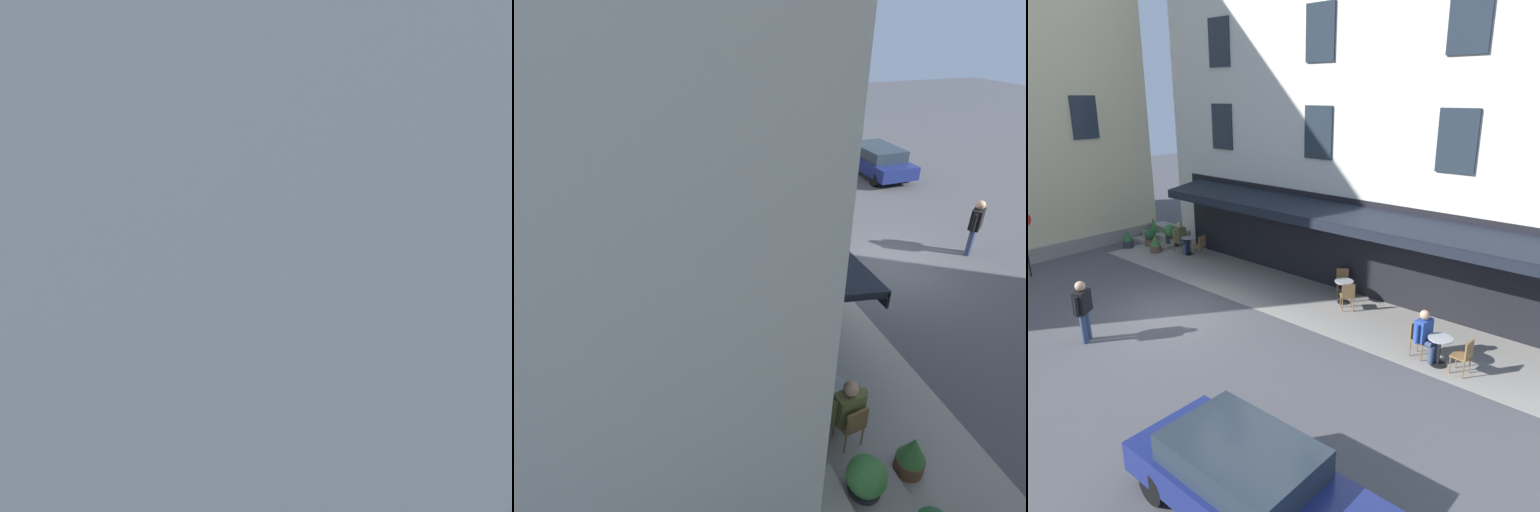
{
  "view_description": "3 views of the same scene",
  "coord_description": "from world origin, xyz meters",
  "views": [
    {
      "loc": [
        -14.58,
        -10.94,
        4.34
      ],
      "look_at": [
        0.07,
        -3.9,
        0.9
      ],
      "focal_mm": 35.39,
      "sensor_mm": 36.0,
      "label": 1
    },
    {
      "loc": [
        8.59,
        -6.59,
        6.24
      ],
      "look_at": [
        0.34,
        -3.74,
        1.2
      ],
      "focal_mm": 28.86,
      "sensor_mm": 36.0,
      "label": 2
    },
    {
      "loc": [
        -11.68,
        8.18,
        6.38
      ],
      "look_at": [
        -1.22,
        -3.77,
        1.15
      ],
      "focal_mm": 34.46,
      "sensor_mm": 36.0,
      "label": 3
    }
  ],
  "objects": [
    {
      "name": "cafe_chair_wicker_facing_street",
      "position": [
        -6.86,
        -2.49,
        0.55
      ],
      "size": [
        0.45,
        0.45,
        0.91
      ],
      "color": "olive",
      "rests_on": "ground_plane"
    },
    {
      "name": "potted_plant_under_sign",
      "position": [
        5.78,
        -4.19,
        0.53
      ],
      "size": [
        0.58,
        0.58,
        0.98
      ],
      "color": "#2D2D33",
      "rests_on": "ground_plane"
    },
    {
      "name": "cafe_chair_wicker_corner_left",
      "position": [
        -8.12,
        -2.37,
        0.55
      ],
      "size": [
        0.42,
        0.42,
        0.91
      ],
      "color": "olive",
      "rests_on": "ground_plane"
    },
    {
      "name": "cafe_chair_wicker_under_awning",
      "position": [
        4.84,
        -3.88,
        0.55
      ],
      "size": [
        0.45,
        0.45,
        0.91
      ],
      "color": "olive",
      "rests_on": "ground_plane"
    },
    {
      "name": "cafe_chair_wicker_near_door",
      "position": [
        -3.97,
        -3.6,
        0.55
      ],
      "size": [
        0.57,
        0.57,
        0.91
      ],
      "color": "olive",
      "rests_on": "ground_plane"
    },
    {
      "name": "cafe_chair_wicker_corner_right",
      "position": [
        -3.13,
        -4.54,
        0.55
      ],
      "size": [
        0.56,
        0.56,
        0.91
      ],
      "color": "olive",
      "rests_on": "ground_plane"
    },
    {
      "name": "potted_plant_by_steps",
      "position": [
        5.54,
        -3.21,
        0.37
      ],
      "size": [
        0.46,
        0.46,
        0.75
      ],
      "color": "brown",
      "rests_on": "ground_plane"
    },
    {
      "name": "ground_plane",
      "position": [
        0.0,
        0.0,
        0.0
      ],
      "size": [
        70.0,
        70.0,
        0.0
      ],
      "primitive_type": "plane",
      "color": "#4C4C51"
    },
    {
      "name": "no_parking_sign",
      "position": [
        6.47,
        1.57,
        1.79
      ],
      "size": [
        0.1,
        0.59,
        2.6
      ],
      "color": "black",
      "rests_on": "ground_plane"
    },
    {
      "name": "back_alley_steps",
      "position": [
        6.6,
        -4.59,
        0.24
      ],
      "size": [
        2.4,
        1.75,
        0.6
      ],
      "color": "gray",
      "rests_on": "ground_plane"
    },
    {
      "name": "corner_building_facade",
      "position": [
        13.0,
        3.5,
        7.5
      ],
      "size": [
        10.12,
        17.0,
        15.0
      ],
      "color": "beige",
      "rests_on": "ground_plane"
    },
    {
      "name": "cafe_table_near_entrance",
      "position": [
        -3.53,
        -4.04,
        0.49
      ],
      "size": [
        0.6,
        0.6,
        0.75
      ],
      "color": "black",
      "rests_on": "ground_plane"
    },
    {
      "name": "cafe_chair_wicker_kerbside",
      "position": [
        3.59,
        -4.06,
        0.55
      ],
      "size": [
        0.46,
        0.46,
        0.91
      ],
      "color": "olive",
      "rests_on": "ground_plane"
    },
    {
      "name": "seated_companion_in_blue",
      "position": [
        -7.08,
        -2.46,
        0.7
      ],
      "size": [
        0.58,
        0.66,
        1.31
      ],
      "color": "navy",
      "rests_on": "ground_plane"
    },
    {
      "name": "seated_patron_in_olive",
      "position": [
        4.63,
        -3.9,
        0.71
      ],
      "size": [
        0.59,
        0.68,
        1.33
      ],
      "color": "navy",
      "rests_on": "ground_plane"
    },
    {
      "name": "walking_pedestrian_in_black",
      "position": [
        0.22,
        2.71,
        1.02
      ],
      "size": [
        0.52,
        0.61,
        1.74
      ],
      "color": "navy",
      "rests_on": "ground_plane"
    },
    {
      "name": "sidewalk_cafe_terrace",
      "position": [
        -3.25,
        -3.4,
        0.0
      ],
      "size": [
        20.5,
        3.2,
        0.01
      ],
      "primitive_type": "cube",
      "color": "gray",
      "rests_on": "ground_plane"
    },
    {
      "name": "cafe_table_mid_terrace",
      "position": [
        4.21,
        -3.95,
        0.49
      ],
      "size": [
        0.6,
        0.6,
        0.75
      ],
      "color": "black",
      "rests_on": "ground_plane"
    },
    {
      "name": "cafe_table_streetside",
      "position": [
        -7.49,
        -2.41,
        0.49
      ],
      "size": [
        0.6,
        0.6,
        0.75
      ],
      "color": "black",
      "rests_on": "ground_plane"
    },
    {
      "name": "potted_plant_entrance_right",
      "position": [
        7.11,
        -4.23,
        0.52
      ],
      "size": [
        0.46,
        0.46,
        1.06
      ],
      "color": "#2D2D33",
      "rests_on": "ground_plane"
    },
    {
      "name": "potted_plant_entrance_left",
      "position": [
        6.57,
        -3.65,
        0.37
      ],
      "size": [
        0.47,
        0.47,
        0.74
      ],
      "color": "brown",
      "rests_on": "ground_plane"
    },
    {
      "name": "potted_plant_mid_terrace",
      "position": [
        7.0,
        -2.8,
        0.38
      ],
      "size": [
        0.45,
        0.45,
        0.79
      ],
      "color": "#2D2D33",
      "rests_on": "ground_plane"
    }
  ]
}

